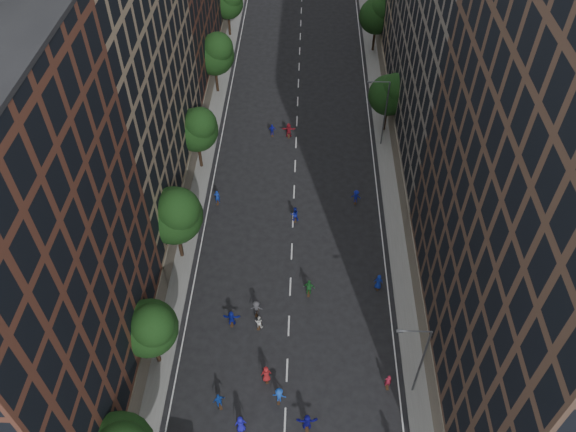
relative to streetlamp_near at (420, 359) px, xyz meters
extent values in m
plane|color=black|center=(-10.37, 28.00, -5.17)|extent=(240.00, 240.00, 0.00)
cube|color=slate|center=(-22.37, 35.50, -5.09)|extent=(4.00, 105.00, 0.15)
cube|color=slate|center=(1.63, 35.50, -5.09)|extent=(4.00, 105.00, 0.15)
cube|color=#8C765C|center=(-29.37, 23.00, 11.83)|extent=(14.00, 26.00, 34.00)
cube|color=#6B6258|center=(8.63, 32.00, 11.33)|extent=(14.00, 28.00, 33.00)
cylinder|color=black|center=(-21.57, 2.00, -3.32)|extent=(0.36, 0.36, 3.70)
sphere|color=black|center=(-21.57, 2.00, 0.04)|extent=(4.80, 4.80, 4.80)
sphere|color=black|center=(-20.97, 1.52, 1.24)|extent=(3.60, 3.60, 3.60)
cylinder|color=black|center=(-21.57, 14.00, -3.06)|extent=(0.36, 0.36, 4.22)
sphere|color=black|center=(-21.57, 14.00, 0.78)|extent=(5.60, 5.60, 5.60)
sphere|color=black|center=(-20.87, 13.44, 2.18)|extent=(4.20, 4.20, 4.20)
cylinder|color=black|center=(-21.57, 28.00, -3.23)|extent=(0.36, 0.36, 3.87)
sphere|color=black|center=(-21.57, 28.00, 0.29)|extent=(5.00, 5.00, 5.00)
sphere|color=black|center=(-20.94, 27.50, 1.54)|extent=(3.75, 3.75, 3.75)
cylinder|color=black|center=(-21.57, 44.00, -3.14)|extent=(0.36, 0.36, 4.05)
sphere|color=black|center=(-21.57, 44.00, 0.54)|extent=(5.40, 5.40, 5.40)
sphere|color=black|center=(-20.89, 43.46, 1.89)|extent=(4.05, 4.05, 4.05)
cylinder|color=black|center=(-21.57, 60.00, -3.28)|extent=(0.36, 0.36, 3.78)
sphere|color=black|center=(-21.57, 60.00, 0.16)|extent=(4.80, 4.80, 4.80)
cylinder|color=black|center=(0.83, 36.00, -3.30)|extent=(0.36, 0.36, 3.74)
sphere|color=black|center=(0.83, 36.00, 0.10)|extent=(5.00, 5.00, 5.00)
sphere|color=black|center=(1.46, 35.50, 1.35)|extent=(3.75, 3.75, 3.75)
cylinder|color=black|center=(0.83, 56.00, -3.19)|extent=(0.36, 0.36, 3.96)
sphere|color=black|center=(0.83, 56.00, 0.41)|extent=(5.20, 5.20, 5.20)
sphere|color=black|center=(1.48, 55.48, 1.71)|extent=(3.90, 3.90, 3.90)
cylinder|color=#595B60|center=(0.23, 0.00, -0.67)|extent=(0.18, 0.18, 9.00)
cylinder|color=#595B60|center=(-0.97, 0.00, 3.83)|extent=(2.40, 0.12, 0.12)
cube|color=#595B60|center=(-2.07, 0.00, 3.78)|extent=(0.50, 0.22, 0.15)
cylinder|color=#595B60|center=(0.23, 33.00, -0.67)|extent=(0.18, 0.18, 9.00)
cylinder|color=#595B60|center=(-0.97, 33.00, 3.83)|extent=(2.40, 0.12, 0.12)
cube|color=#595B60|center=(-2.07, 33.00, 3.78)|extent=(0.50, 0.22, 0.15)
imported|color=#1814A7|center=(-13.83, -3.85, -4.20)|extent=(1.07, 0.84, 1.93)
imported|color=#1644B5|center=(-10.91, -1.29, -4.30)|extent=(1.20, 0.79, 1.73)
imported|color=#1542B0|center=(-15.79, -1.90, -4.30)|extent=(1.10, 0.81, 1.74)
imported|color=#141191|center=(-8.60, -3.48, -4.24)|extent=(1.75, 0.66, 1.86)
imported|color=maroon|center=(-12.08, 0.55, -4.24)|extent=(1.02, 0.79, 1.86)
imported|color=maroon|center=(-1.87, 0.34, -4.37)|extent=(0.60, 0.41, 1.60)
imported|color=silver|center=(-13.08, 5.81, -4.42)|extent=(0.83, 0.71, 1.50)
imported|color=#3E3E43|center=(-13.41, 7.25, -4.31)|extent=(1.14, 0.69, 1.72)
imported|color=#206D2C|center=(-8.56, 9.69, -4.20)|extent=(1.19, 0.63, 1.94)
imported|color=#131E9B|center=(-15.60, 6.05, -4.31)|extent=(1.60, 0.51, 1.72)
imported|color=navy|center=(-1.87, 10.67, -4.29)|extent=(0.93, 0.69, 1.75)
imported|color=#13319B|center=(-18.87, 21.88, -4.29)|extent=(0.65, 0.44, 1.77)
imported|color=#121C99|center=(-10.20, 19.50, -4.26)|extent=(0.97, 0.80, 1.81)
imported|color=#121A96|center=(-3.45, 22.54, -4.34)|extent=(1.16, 0.79, 1.66)
imported|color=#1519B2|center=(-13.44, 34.41, -4.38)|extent=(0.95, 0.46, 1.58)
imported|color=maroon|center=(-11.34, 34.20, -4.21)|extent=(1.79, 0.60, 1.92)
camera|label=1|loc=(-9.44, -22.70, 38.93)|focal=35.00mm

